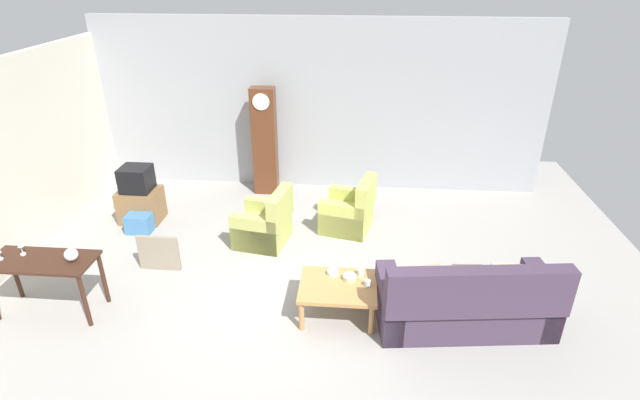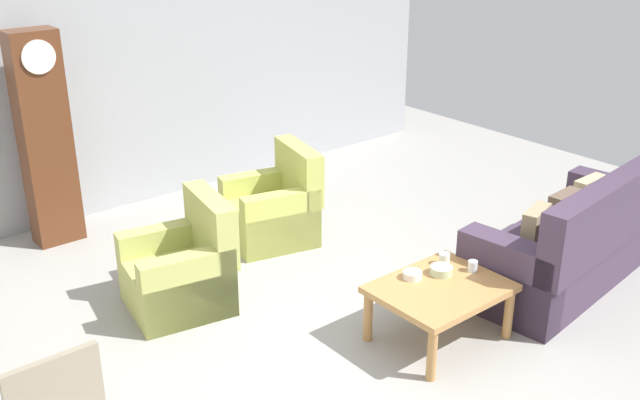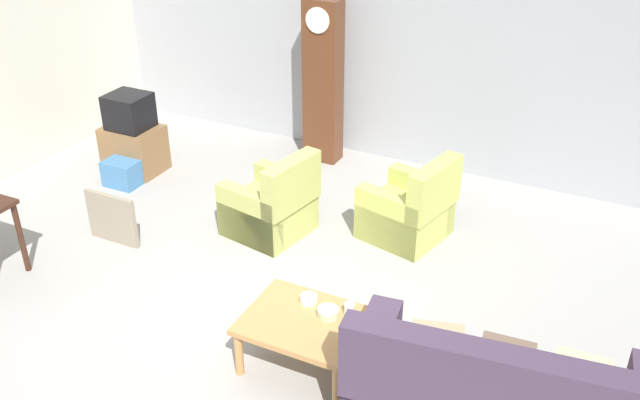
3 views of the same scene
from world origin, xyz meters
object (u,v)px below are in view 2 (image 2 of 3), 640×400
bowl_shallow_green (441,270)px  framed_picture_leaning (55,396)px  couch_floral (572,244)px  cup_white_porcelain (444,259)px  cup_blue_rimmed (473,266)px  armchair_olive_far (274,210)px  bowl_white_stacked (412,275)px  coffee_table_wood (440,293)px  grandfather_clock (45,140)px  armchair_olive_near (182,272)px

bowl_shallow_green → framed_picture_leaning: bearing=166.6°
couch_floral → cup_white_porcelain: bearing=165.9°
cup_blue_rimmed → bowl_shallow_green: 0.25m
armchair_olive_far → framed_picture_leaning: 3.06m
cup_white_porcelain → bowl_white_stacked: 0.36m
coffee_table_wood → bowl_white_stacked: bearing=110.3°
cup_white_porcelain → bowl_white_stacked: bearing=-179.5°
coffee_table_wood → grandfather_clock: grandfather_clock is taller
grandfather_clock → cup_white_porcelain: 3.83m
armchair_olive_near → bowl_white_stacked: (1.16, -1.44, 0.18)m
couch_floral → armchair_olive_far: size_ratio=2.32×
armchair_olive_far → coffee_table_wood: (-0.08, -2.21, 0.08)m
armchair_olive_near → framed_picture_leaning: size_ratio=1.53×
coffee_table_wood → framed_picture_leaning: bearing=163.5°
cup_blue_rimmed → cup_white_porcelain: bearing=111.4°
couch_floral → armchair_olive_far: couch_floral is taller
armchair_olive_near → coffee_table_wood: 2.08m
grandfather_clock → bowl_shallow_green: (1.70, -3.42, -0.54)m
grandfather_clock → framed_picture_leaning: 3.05m
armchair_olive_far → cup_blue_rimmed: armchair_olive_far is taller
coffee_table_wood → couch_floral: bearing=-3.8°
coffee_table_wood → cup_white_porcelain: cup_white_porcelain is taller
armchair_olive_near → bowl_shallow_green: armchair_olive_near is taller
couch_floral → armchair_olive_near: 3.31m
armchair_olive_near → cup_white_porcelain: armchair_olive_near is taller
bowl_white_stacked → cup_blue_rimmed: bearing=-25.7°
cup_blue_rimmed → bowl_white_stacked: (-0.44, 0.21, -0.01)m
armchair_olive_near → bowl_shallow_green: size_ratio=5.29×
cup_white_porcelain → cup_blue_rimmed: 0.23m
framed_picture_leaning → cup_blue_rimmed: bearing=-14.6°
armchair_olive_near → framed_picture_leaning: armchair_olive_near is taller
bowl_white_stacked → bowl_shallow_green: 0.24m
grandfather_clock → armchair_olive_near: bearing=-80.4°
couch_floral → bowl_white_stacked: couch_floral is taller
cup_white_porcelain → cup_blue_rimmed: (0.08, -0.22, -0.00)m
framed_picture_leaning → cup_blue_rimmed: 3.10m
coffee_table_wood → cup_blue_rimmed: (0.36, 0.00, 0.11)m
armchair_olive_near → armchair_olive_far: same height
cup_white_porcelain → grandfather_clock: bearing=119.0°
cup_white_porcelain → bowl_white_stacked: cup_white_porcelain is taller
coffee_table_wood → armchair_olive_near: bearing=126.9°
armchair_olive_far → cup_white_porcelain: bearing=-84.2°
coffee_table_wood → cup_white_porcelain: (0.28, 0.22, 0.11)m
coffee_table_wood → bowl_white_stacked: (-0.08, 0.21, 0.09)m
bowl_shallow_green → cup_white_porcelain: bearing=34.8°
bowl_white_stacked → armchair_olive_far: bearing=85.6°
armchair_olive_near → coffee_table_wood: bearing=-53.1°
armchair_olive_near → bowl_white_stacked: size_ratio=6.43×
armchair_olive_far → framed_picture_leaning: (-2.71, -1.43, -0.03)m
cup_white_porcelain → armchair_olive_far: bearing=95.8°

